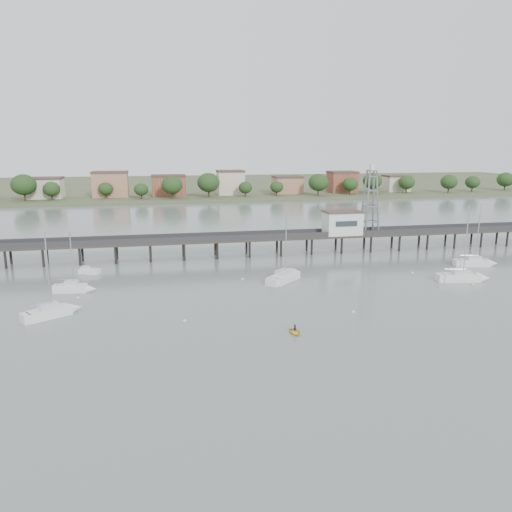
{
  "coord_description": "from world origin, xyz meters",
  "views": [
    {
      "loc": [
        -15.74,
        -44.66,
        23.91
      ],
      "look_at": [
        1.64,
        42.0,
        4.0
      ],
      "focal_mm": 35.0,
      "sensor_mm": 36.0,
      "label": 1
    }
  ],
  "objects_px": {
    "sailboat_c": "(289,276)",
    "sailboat_a": "(57,311)",
    "white_tender": "(89,271)",
    "lattice_tower": "(370,202)",
    "pier": "(232,239)",
    "sailboat_b": "(77,288)",
    "sailboat_e": "(479,263)",
    "yellow_dinghy": "(295,333)",
    "sailboat_d": "(468,277)"
  },
  "relations": [
    {
      "from": "sailboat_c",
      "to": "sailboat_a",
      "type": "bearing_deg",
      "value": 155.07
    },
    {
      "from": "sailboat_c",
      "to": "white_tender",
      "type": "bearing_deg",
      "value": 119.33
    },
    {
      "from": "lattice_tower",
      "to": "white_tender",
      "type": "xyz_separation_m",
      "value": [
        -60.26,
        -9.19,
        -10.63
      ]
    },
    {
      "from": "pier",
      "to": "sailboat_b",
      "type": "height_order",
      "value": "sailboat_b"
    },
    {
      "from": "sailboat_c",
      "to": "sailboat_e",
      "type": "distance_m",
      "value": 40.17
    },
    {
      "from": "pier",
      "to": "lattice_tower",
      "type": "relative_size",
      "value": 9.68
    },
    {
      "from": "sailboat_c",
      "to": "lattice_tower",
      "type": "bearing_deg",
      "value": -3.16
    },
    {
      "from": "pier",
      "to": "white_tender",
      "type": "distance_m",
      "value": 30.38
    },
    {
      "from": "sailboat_e",
      "to": "yellow_dinghy",
      "type": "xyz_separation_m",
      "value": [
        -46.19,
        -27.96,
        -0.64
      ]
    },
    {
      "from": "lattice_tower",
      "to": "white_tender",
      "type": "distance_m",
      "value": 61.88
    },
    {
      "from": "sailboat_b",
      "to": "white_tender",
      "type": "relative_size",
      "value": 2.48
    },
    {
      "from": "lattice_tower",
      "to": "white_tender",
      "type": "relative_size",
      "value": 3.65
    },
    {
      "from": "sailboat_a",
      "to": "sailboat_b",
      "type": "bearing_deg",
      "value": 51.58
    },
    {
      "from": "white_tender",
      "to": "sailboat_e",
      "type": "bearing_deg",
      "value": 17.83
    },
    {
      "from": "sailboat_d",
      "to": "sailboat_b",
      "type": "distance_m",
      "value": 67.76
    },
    {
      "from": "sailboat_a",
      "to": "yellow_dinghy",
      "type": "distance_m",
      "value": 34.05
    },
    {
      "from": "sailboat_c",
      "to": "white_tender",
      "type": "height_order",
      "value": "sailboat_c"
    },
    {
      "from": "lattice_tower",
      "to": "sailboat_e",
      "type": "bearing_deg",
      "value": -49.09
    },
    {
      "from": "sailboat_a",
      "to": "pier",
      "type": "bearing_deg",
      "value": 14.37
    },
    {
      "from": "lattice_tower",
      "to": "sailboat_a",
      "type": "xyz_separation_m",
      "value": [
        -61.72,
        -32.86,
        -10.46
      ]
    },
    {
      "from": "yellow_dinghy",
      "to": "lattice_tower",
      "type": "bearing_deg",
      "value": 54.7
    },
    {
      "from": "sailboat_c",
      "to": "sailboat_d",
      "type": "bearing_deg",
      "value": -56.66
    },
    {
      "from": "lattice_tower",
      "to": "sailboat_a",
      "type": "relative_size",
      "value": 1.2
    },
    {
      "from": "pier",
      "to": "yellow_dinghy",
      "type": "xyz_separation_m",
      "value": [
        1.1,
        -46.18,
        -3.79
      ]
    },
    {
      "from": "lattice_tower",
      "to": "pier",
      "type": "bearing_deg",
      "value": -180.0
    },
    {
      "from": "white_tender",
      "to": "yellow_dinghy",
      "type": "height_order",
      "value": "white_tender"
    },
    {
      "from": "sailboat_c",
      "to": "sailboat_d",
      "type": "relative_size",
      "value": 1.05
    },
    {
      "from": "white_tender",
      "to": "sailboat_b",
      "type": "bearing_deg",
      "value": -67.17
    },
    {
      "from": "sailboat_a",
      "to": "sailboat_c",
      "type": "bearing_deg",
      "value": -14.7
    },
    {
      "from": "sailboat_c",
      "to": "sailboat_b",
      "type": "xyz_separation_m",
      "value": [
        -36.32,
        -0.87,
        0.02
      ]
    },
    {
      "from": "lattice_tower",
      "to": "sailboat_a",
      "type": "height_order",
      "value": "lattice_tower"
    },
    {
      "from": "pier",
      "to": "sailboat_d",
      "type": "distance_m",
      "value": 47.49
    },
    {
      "from": "lattice_tower",
      "to": "sailboat_a",
      "type": "bearing_deg",
      "value": -151.97
    },
    {
      "from": "sailboat_b",
      "to": "white_tender",
      "type": "height_order",
      "value": "sailboat_b"
    },
    {
      "from": "sailboat_e",
      "to": "yellow_dinghy",
      "type": "distance_m",
      "value": 54.0
    },
    {
      "from": "sailboat_d",
      "to": "yellow_dinghy",
      "type": "distance_m",
      "value": 41.46
    },
    {
      "from": "sailboat_e",
      "to": "yellow_dinghy",
      "type": "bearing_deg",
      "value": -139.49
    },
    {
      "from": "sailboat_b",
      "to": "lattice_tower",
      "type": "bearing_deg",
      "value": 26.98
    },
    {
      "from": "sailboat_a",
      "to": "sailboat_c",
      "type": "xyz_separation_m",
      "value": [
        37.41,
        12.39,
        -0.01
      ]
    },
    {
      "from": "lattice_tower",
      "to": "sailboat_b",
      "type": "xyz_separation_m",
      "value": [
        -60.64,
        -21.34,
        -10.44
      ]
    },
    {
      "from": "sailboat_b",
      "to": "sailboat_a",
      "type": "bearing_deg",
      "value": -87.81
    },
    {
      "from": "sailboat_a",
      "to": "white_tender",
      "type": "relative_size",
      "value": 3.04
    },
    {
      "from": "sailboat_d",
      "to": "sailboat_e",
      "type": "bearing_deg",
      "value": 56.48
    },
    {
      "from": "sailboat_b",
      "to": "yellow_dinghy",
      "type": "xyz_separation_m",
      "value": [
        30.24,
        -24.84,
        -0.66
      ]
    },
    {
      "from": "sailboat_d",
      "to": "sailboat_e",
      "type": "relative_size",
      "value": 1.08
    },
    {
      "from": "pier",
      "to": "sailboat_b",
      "type": "relative_size",
      "value": 14.22
    },
    {
      "from": "pier",
      "to": "yellow_dinghy",
      "type": "bearing_deg",
      "value": -88.63
    },
    {
      "from": "sailboat_a",
      "to": "sailboat_e",
      "type": "xyz_separation_m",
      "value": [
        77.52,
        14.63,
        -0.0
      ]
    },
    {
      "from": "lattice_tower",
      "to": "sailboat_c",
      "type": "relative_size",
      "value": 1.04
    },
    {
      "from": "sailboat_b",
      "to": "sailboat_e",
      "type": "height_order",
      "value": "sailboat_e"
    }
  ]
}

